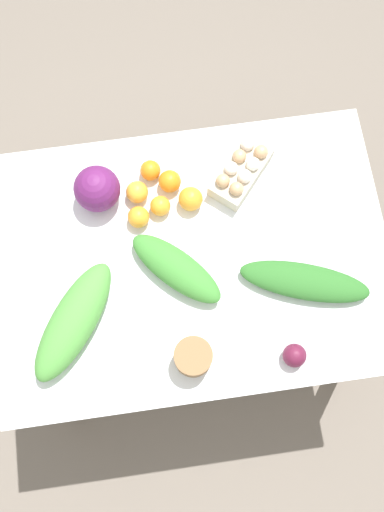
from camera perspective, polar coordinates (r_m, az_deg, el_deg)
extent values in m
plane|color=#70665B|center=(2.47, 0.00, -4.53)|extent=(8.00, 8.00, 0.00)
cube|color=silver|center=(1.78, 0.00, -0.30)|extent=(1.23, 0.87, 0.03)
cylinder|color=tan|center=(2.33, 12.48, 8.11)|extent=(0.06, 0.06, 0.69)
cylinder|color=tan|center=(2.30, -15.27, 4.44)|extent=(0.06, 0.06, 0.69)
cylinder|color=tan|center=(2.18, 16.35, -10.23)|extent=(0.06, 0.06, 0.69)
cylinder|color=tan|center=(2.14, -13.89, -14.51)|extent=(0.06, 0.06, 0.69)
sphere|color=#601E5B|center=(1.79, -9.47, 6.64)|extent=(0.14, 0.14, 0.14)
cube|color=beige|center=(1.84, 4.92, 8.40)|extent=(0.23, 0.25, 0.06)
sphere|color=tan|center=(1.77, 4.48, 6.71)|extent=(0.04, 0.04, 0.04)
sphere|color=white|center=(1.79, 5.31, 7.94)|extent=(0.04, 0.04, 0.04)
sphere|color=white|center=(1.80, 6.12, 9.13)|extent=(0.04, 0.04, 0.04)
sphere|color=tan|center=(1.83, 6.92, 10.30)|extent=(0.04, 0.04, 0.04)
sphere|color=tan|center=(1.77, 3.11, 7.52)|extent=(0.04, 0.04, 0.04)
sphere|color=white|center=(1.79, 3.94, 8.73)|extent=(0.04, 0.04, 0.04)
sphere|color=tan|center=(1.81, 4.77, 9.92)|extent=(0.04, 0.04, 0.04)
sphere|color=white|center=(1.83, 5.58, 11.08)|extent=(0.04, 0.04, 0.04)
cylinder|color=olive|center=(1.67, 0.12, -10.07)|extent=(0.11, 0.11, 0.10)
ellipsoid|color=#2D6B28|center=(1.75, 11.19, -2.52)|extent=(0.41, 0.23, 0.06)
ellipsoid|color=#3D8433|center=(1.72, -1.60, -1.26)|extent=(0.31, 0.31, 0.08)
ellipsoid|color=#4C933D|center=(1.71, -11.75, -6.40)|extent=(0.33, 0.39, 0.10)
sphere|color=#5B1933|center=(1.70, 10.21, -9.76)|extent=(0.07, 0.07, 0.07)
sphere|color=orange|center=(1.79, -3.19, 5.03)|extent=(0.06, 0.06, 0.06)
sphere|color=orange|center=(1.83, -4.18, 8.54)|extent=(0.07, 0.07, 0.07)
sphere|color=orange|center=(1.81, -2.24, 7.47)|extent=(0.07, 0.07, 0.07)
sphere|color=orange|center=(1.78, -5.38, 3.90)|extent=(0.07, 0.07, 0.07)
sphere|color=orange|center=(1.79, -0.14, 5.74)|extent=(0.08, 0.08, 0.08)
sphere|color=#F9A833|center=(1.81, -5.52, 6.38)|extent=(0.07, 0.07, 0.07)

